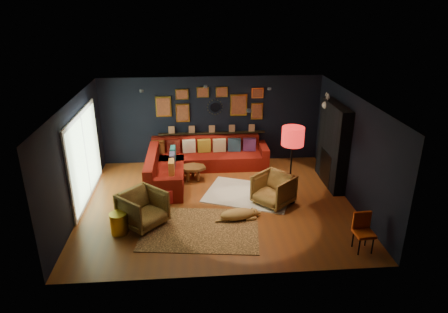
{
  "coord_description": "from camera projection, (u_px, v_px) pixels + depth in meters",
  "views": [
    {
      "loc": [
        -0.54,
        -8.67,
        4.75
      ],
      "look_at": [
        0.17,
        0.3,
        1.11
      ],
      "focal_mm": 32.0,
      "sensor_mm": 36.0,
      "label": 1
    }
  ],
  "objects": [
    {
      "name": "sliding_door",
      "position": [
        85.0,
        156.0,
        9.74
      ],
      "size": [
        0.06,
        2.8,
        2.2
      ],
      "color": "white",
      "rests_on": "ground"
    },
    {
      "name": "shag_rug",
      "position": [
        248.0,
        194.0,
        10.25
      ],
      "size": [
        2.52,
        2.2,
        0.03
      ],
      "primitive_type": "cube",
      "rotation": [
        0.0,
        0.0,
        -0.38
      ],
      "color": "silver",
      "rests_on": "ground"
    },
    {
      "name": "floor",
      "position": [
        218.0,
        203.0,
        9.83
      ],
      "size": [
        6.5,
        6.5,
        0.0
      ],
      "primitive_type": "plane",
      "color": "brown",
      "rests_on": "ground"
    },
    {
      "name": "sectional",
      "position": [
        192.0,
        163.0,
        11.34
      ],
      "size": [
        3.41,
        2.69,
        0.86
      ],
      "color": "maroon",
      "rests_on": "ground"
    },
    {
      "name": "gold_stool",
      "position": [
        119.0,
        223.0,
        8.52
      ],
      "size": [
        0.37,
        0.37,
        0.47
      ],
      "primitive_type": "cylinder",
      "color": "yellow",
      "rests_on": "ground"
    },
    {
      "name": "sunburst_mirror",
      "position": [
        215.0,
        107.0,
        11.72
      ],
      "size": [
        0.47,
        0.16,
        0.47
      ],
      "color": "silver",
      "rests_on": "room_walls"
    },
    {
      "name": "room_walls",
      "position": [
        218.0,
        142.0,
        9.24
      ],
      "size": [
        6.5,
        6.5,
        6.5
      ],
      "color": "black",
      "rests_on": "ground"
    },
    {
      "name": "orange_chair",
      "position": [
        363.0,
        228.0,
        7.91
      ],
      "size": [
        0.39,
        0.39,
        0.79
      ],
      "rotation": [
        0.0,
        0.0,
        0.07
      ],
      "color": "black",
      "rests_on": "ground"
    },
    {
      "name": "ledge",
      "position": [
        212.0,
        133.0,
        11.96
      ],
      "size": [
        3.2,
        0.12,
        0.04
      ],
      "primitive_type": "cube",
      "color": "black",
      "rests_on": "room_walls"
    },
    {
      "name": "leopard_rug",
      "position": [
        201.0,
        229.0,
        8.72
      ],
      "size": [
        2.72,
        2.09,
        0.01
      ],
      "primitive_type": "cube",
      "rotation": [
        0.0,
        0.0,
        -0.12
      ],
      "color": "tan",
      "rests_on": "ground"
    },
    {
      "name": "ceiling_spots",
      "position": [
        215.0,
        93.0,
        9.61
      ],
      "size": [
        3.3,
        2.5,
        0.06
      ],
      "color": "black",
      "rests_on": "room_walls"
    },
    {
      "name": "dog",
      "position": [
        238.0,
        212.0,
        9.04
      ],
      "size": [
        1.17,
        0.7,
        0.35
      ],
      "primitive_type": null,
      "rotation": [
        0.0,
        0.0,
        0.15
      ],
      "color": "#B38B4A",
      "rests_on": "leopard_rug"
    },
    {
      "name": "coffee_table",
      "position": [
        193.0,
        169.0,
        10.96
      ],
      "size": [
        0.77,
        0.6,
        0.37
      ],
      "rotation": [
        0.0,
        0.0,
        -0.05
      ],
      "color": "brown",
      "rests_on": "shag_rug"
    },
    {
      "name": "deer_head",
      "position": [
        332.0,
        105.0,
        10.59
      ],
      "size": [
        0.5,
        0.28,
        0.45
      ],
      "color": "white",
      "rests_on": "fireplace"
    },
    {
      "name": "gallery_wall",
      "position": [
        211.0,
        104.0,
        11.66
      ],
      "size": [
        3.15,
        0.04,
        1.02
      ],
      "color": "yellow",
      "rests_on": "room_walls"
    },
    {
      "name": "pouf",
      "position": [
        165.0,
        194.0,
        9.85
      ],
      "size": [
        0.51,
        0.51,
        0.34
      ],
      "primitive_type": "cylinder",
      "color": "maroon",
      "rests_on": "shag_rug"
    },
    {
      "name": "armchair_right",
      "position": [
        274.0,
        188.0,
        9.64
      ],
      "size": [
        1.12,
        1.13,
        0.85
      ],
      "primitive_type": "imported",
      "rotation": [
        0.0,
        0.0,
        -0.84
      ],
      "color": "#BF8C3D",
      "rests_on": "ground"
    },
    {
      "name": "fireplace",
      "position": [
        332.0,
        148.0,
        10.51
      ],
      "size": [
        0.31,
        1.6,
        2.2
      ],
      "color": "black",
      "rests_on": "ground"
    },
    {
      "name": "floor_lamp",
      "position": [
        293.0,
        139.0,
        9.3
      ],
      "size": [
        0.53,
        0.53,
        1.93
      ],
      "color": "black",
      "rests_on": "ground"
    },
    {
      "name": "armchair_left",
      "position": [
        143.0,
        207.0,
        8.74
      ],
      "size": [
        1.17,
        1.18,
        0.88
      ],
      "primitive_type": "imported",
      "rotation": [
        0.0,
        0.0,
        0.82
      ],
      "color": "#BF8C3D",
      "rests_on": "ground"
    }
  ]
}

